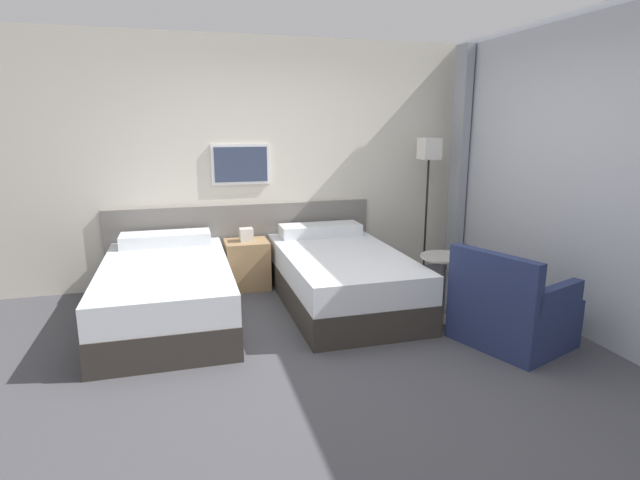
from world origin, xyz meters
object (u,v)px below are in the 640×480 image
object	(u,v)px
armchair	(511,312)
floor_lamp	(429,164)
side_table	(443,276)
bed_near_window	(341,277)
bed_near_door	(167,291)
nightstand	(247,263)

from	to	relation	value
armchair	floor_lamp	bearing A→B (deg)	-25.82
floor_lamp	armchair	xyz separation A→B (m)	(-0.20, -1.90, -1.06)
armchair	side_table	bearing A→B (deg)	7.28
bed_near_window	side_table	bearing A→B (deg)	-42.96
bed_near_door	bed_near_window	distance (m)	1.68
bed_near_door	bed_near_window	bearing A→B (deg)	0.00
floor_lamp	bed_near_window	bearing A→B (deg)	-153.41
nightstand	floor_lamp	bearing A→B (deg)	-3.62
nightstand	floor_lamp	size ratio (longest dim) A/B	0.41
floor_lamp	armchair	world-z (taller)	floor_lamp
bed_near_door	nightstand	size ratio (longest dim) A/B	3.04
bed_near_door	armchair	world-z (taller)	armchair
bed_near_door	bed_near_window	xyz separation A→B (m)	(1.68, 0.00, 0.00)
floor_lamp	nightstand	bearing A→B (deg)	176.38
bed_near_door	nightstand	distance (m)	1.13
floor_lamp	armchair	distance (m)	2.19
bed_near_door	armchair	bearing A→B (deg)	-25.18
nightstand	armchair	world-z (taller)	armchair
bed_near_door	armchair	size ratio (longest dim) A/B	2.05
floor_lamp	side_table	xyz separation A→B (m)	(-0.50, -1.32, -0.90)
nightstand	side_table	size ratio (longest dim) A/B	1.08
bed_near_door	floor_lamp	bearing A→B (deg)	12.04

